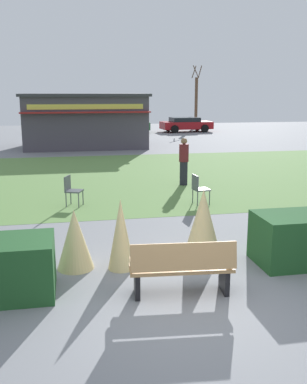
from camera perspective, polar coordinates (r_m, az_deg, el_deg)
The scene contains 14 objects.
ground_plane at distance 7.12m, azimuth 4.48°, elevation -14.64°, with size 80.00×80.00×0.00m, color slate.
lawn_patch at distance 17.53m, azimuth -5.03°, elevation 1.98°, with size 36.00×12.00×0.01m, color #5B8442.
park_bench at distance 7.31m, azimuth 3.68°, elevation -9.71°, with size 1.74×0.66×0.95m.
ornamental_grass_behind_left at distance 9.04m, azimuth 6.39°, elevation -3.90°, with size 0.76×0.76×1.38m, color #D1BC7F.
ornamental_grass_behind_right at distance 8.32m, azimuth -4.22°, elevation -5.44°, with size 0.50×0.50×1.36m, color #D1BC7F.
ornamental_grass_behind_center at distance 8.47m, azimuth -10.10°, elevation -6.01°, with size 0.70×0.70×1.15m, color #D1BC7F.
food_kiosk at distance 27.32m, azimuth -8.78°, elevation 9.11°, with size 7.36×4.77×3.17m.
cafe_chair_west at distance 13.14m, azimuth 5.81°, elevation 0.65°, with size 0.48×0.48×0.89m.
cafe_chair_center at distance 13.11m, azimuth -10.55°, elevation 0.48°, with size 0.57×0.57×0.89m.
person_strolling at distance 15.83m, azimuth 3.92°, elevation 3.98°, with size 0.34×0.34×1.69m.
parked_car_west_slot at distance 36.25m, azimuth -11.73°, elevation 8.35°, with size 4.24×2.13×1.20m.
parked_car_center_slot at distance 36.51m, azimuth -3.91°, elevation 8.61°, with size 4.34×2.33×1.20m.
parked_car_east_slot at distance 37.51m, azimuth 4.19°, elevation 8.72°, with size 4.31×2.28×1.20m.
tree_right_bg at distance 42.23m, azimuth 5.51°, elevation 11.60°, with size 0.91×0.96×5.63m.
Camera 1 is at (-1.71, -6.08, 3.27)m, focal length 41.43 mm.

